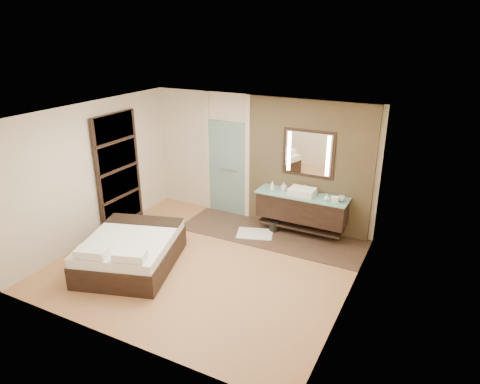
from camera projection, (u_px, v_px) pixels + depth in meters
The scene contains 15 objects.
floor at pixel (206, 264), 7.69m from camera, with size 5.00×5.00×0.00m, color #AF6F49.
tile_strip at pixel (272, 234), 8.76m from camera, with size 3.80×1.30×0.01m, color #3C2B21.
stone_wall at pixel (308, 167), 8.57m from camera, with size 2.60×0.08×2.70m, color #9D825A.
vanity at pixel (302, 208), 8.60m from camera, with size 1.85×0.55×0.88m.
mirror_unit at pixel (308, 153), 8.41m from camera, with size 1.06×0.04×0.96m.
frosted_door at pixel (227, 164), 9.42m from camera, with size 1.10×0.12×2.70m.
shoji_partition at pixel (118, 171), 8.77m from camera, with size 0.06×1.20×2.40m.
bed at pixel (131, 251), 7.52m from camera, with size 1.94×2.18×0.70m.
bath_mat at pixel (255, 234), 8.76m from camera, with size 0.72×0.50×0.02m, color white.
waste_bin at pixel (274, 226), 8.86m from camera, with size 0.18×0.18×0.22m, color black.
tissue_box at pixel (335, 199), 8.12m from camera, with size 0.12×0.12×0.10m, color white.
soap_bottle_a at pixel (272, 186), 8.66m from camera, with size 0.08×0.08×0.20m, color white.
soap_bottle_b at pixel (284, 187), 8.66m from camera, with size 0.08×0.08×0.18m, color #B2B2B2.
soap_bottle_c at pixel (327, 197), 8.17m from camera, with size 0.11×0.11×0.14m, color #B8E8E8.
cup at pixel (341, 199), 8.15m from camera, with size 0.13×0.13×0.11m, color silver.
Camera 1 is at (3.58, -5.69, 3.99)m, focal length 32.00 mm.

